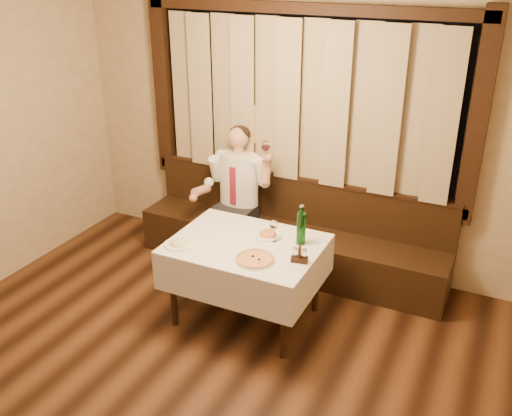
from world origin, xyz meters
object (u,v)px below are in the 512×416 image
at_px(dining_table, 246,254).
at_px(green_bottle, 301,228).
at_px(banquette, 291,239).
at_px(pasta_red, 268,232).
at_px(cruet_caddy, 300,256).
at_px(pizza, 255,259).
at_px(seated_man, 236,186).
at_px(pasta_cream, 179,241).

distance_m(dining_table, green_bottle, 0.53).
height_order(banquette, pasta_red, banquette).
xyz_separation_m(dining_table, cruet_caddy, (0.53, -0.10, 0.16)).
xyz_separation_m(pizza, cruet_caddy, (0.33, 0.14, 0.04)).
height_order(dining_table, cruet_caddy, cruet_caddy).
xyz_separation_m(cruet_caddy, seated_man, (-1.11, 1.04, 0.03)).
xyz_separation_m(pasta_cream, cruet_caddy, (1.02, 0.18, 0.02)).
bearing_deg(pasta_cream, seated_man, 94.11).
bearing_deg(dining_table, cruet_caddy, -10.97).
bearing_deg(cruet_caddy, pizza, -168.75).
height_order(pizza, seated_man, seated_man).
bearing_deg(dining_table, pasta_red, 60.45).
bearing_deg(dining_table, seated_man, 121.76).
relative_size(pizza, green_bottle, 0.94).
bearing_deg(pizza, green_bottle, 62.71).
height_order(dining_table, pizza, pizza).
distance_m(dining_table, seated_man, 1.11).
bearing_deg(pasta_cream, pizza, 3.10).
distance_m(cruet_caddy, seated_man, 1.52).
relative_size(cruet_caddy, seated_man, 0.10).
relative_size(dining_table, pizza, 3.83).
bearing_deg(green_bottle, cruet_caddy, -70.28).
xyz_separation_m(pizza, green_bottle, (0.22, 0.43, 0.14)).
xyz_separation_m(banquette, seated_man, (-0.58, -0.09, 0.52)).
relative_size(green_bottle, cruet_caddy, 2.47).
xyz_separation_m(green_bottle, seated_man, (-1.00, 0.74, -0.07)).
relative_size(banquette, cruet_caddy, 22.30).
xyz_separation_m(dining_table, pizza, (0.20, -0.24, 0.12)).
relative_size(green_bottle, seated_man, 0.25).
xyz_separation_m(pasta_red, seated_man, (-0.69, 0.73, 0.04)).
bearing_deg(cruet_caddy, dining_table, 157.33).
xyz_separation_m(pizza, seated_man, (-0.78, 1.17, 0.06)).
relative_size(pasta_red, cruet_caddy, 1.75).
relative_size(pasta_red, seated_man, 0.17).
distance_m(dining_table, pizza, 0.34).
distance_m(pasta_red, pasta_cream, 0.77).
height_order(pasta_cream, cruet_caddy, cruet_caddy).
xyz_separation_m(banquette, green_bottle, (0.43, -0.83, 0.60)).
xyz_separation_m(banquette, pasta_red, (0.11, -0.82, 0.48)).
bearing_deg(banquette, green_bottle, -62.98).
bearing_deg(green_bottle, pasta_cream, -152.91).
bearing_deg(dining_table, pizza, -49.93).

